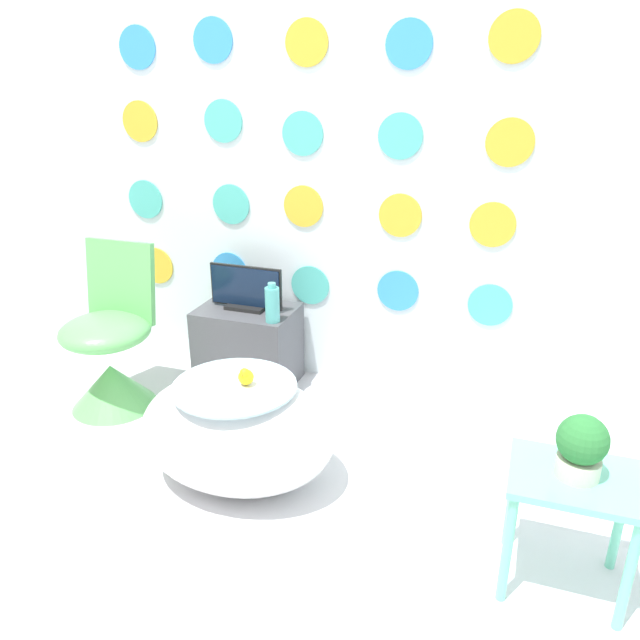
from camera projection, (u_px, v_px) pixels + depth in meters
name	position (u px, v px, depth m)	size (l,w,h in m)	color
ground_plane	(136.00, 591.00, 2.07)	(12.00, 12.00, 0.00)	silver
wall_back_dotted	(311.00, 136.00, 3.08)	(4.39, 0.05, 2.60)	white
bathtub	(237.00, 431.00, 2.55)	(0.82, 0.61, 0.46)	white
rubber_duck	(246.00, 376.00, 2.43)	(0.06, 0.07, 0.07)	yellow
chair	(110.00, 357.00, 3.12)	(0.44, 0.44, 0.82)	#66C166
tv_cabinet	(248.00, 346.00, 3.37)	(0.51, 0.37, 0.43)	#4C4C51
tv	(246.00, 290.00, 3.25)	(0.40, 0.12, 0.23)	black
vase	(272.00, 304.00, 3.09)	(0.07, 0.07, 0.20)	#51B2AD
side_table	(572.00, 499.00, 1.98)	(0.40, 0.32, 0.43)	#72D8B7
potted_plant_left	(581.00, 446.00, 1.90)	(0.16, 0.16, 0.21)	beige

